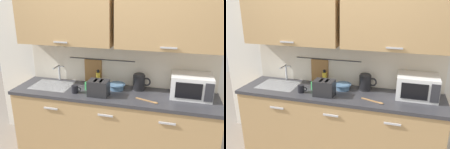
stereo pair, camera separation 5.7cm
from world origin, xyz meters
The scene contains 11 objects.
counter_unit centered at (-0.01, 0.30, 0.46)m, with size 2.53×0.64×0.90m.
back_wall_assembly centered at (0.00, 0.53, 1.52)m, with size 3.70×0.41×2.50m.
sink_faucet centered at (-0.83, 0.53, 1.04)m, with size 0.09×0.17×0.22m.
microwave centered at (0.92, 0.41, 1.04)m, with size 0.46×0.35×0.27m.
electric_kettle centered at (0.31, 0.47, 1.00)m, with size 0.23×0.16×0.21m.
dish_soap_bottle centered at (-0.26, 0.53, 0.99)m, with size 0.06×0.06×0.20m.
mug_near_sink centered at (-0.32, 0.31, 0.95)m, with size 0.12×0.08×0.09m.
mixing_bowl centered at (0.03, 0.40, 0.94)m, with size 0.21×0.21×0.08m.
toaster centered at (-0.13, 0.16, 1.00)m, with size 0.26×0.17×0.19m.
mug_by_kettle centered at (-0.44, 0.17, 0.95)m, with size 0.12×0.08×0.09m.
wooden_spoon centered at (0.48, 0.14, 0.91)m, with size 0.27×0.12×0.01m.
Camera 1 is at (0.69, -2.30, 2.03)m, focal length 37.73 mm.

